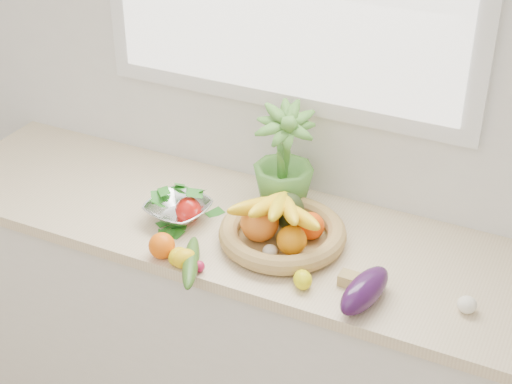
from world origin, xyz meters
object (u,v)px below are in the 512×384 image
at_px(colander_with_spinach, 178,206).
at_px(potted_herb, 284,158).
at_px(fruit_basket, 282,227).
at_px(eggplant, 365,290).
at_px(apple, 188,210).
at_px(cucumber, 191,262).

bearing_deg(colander_with_spinach, potted_herb, 39.61).
distance_m(potted_herb, fruit_basket, 0.25).
relative_size(eggplant, colander_with_spinach, 1.00).
xyz_separation_m(potted_herb, fruit_basket, (0.08, -0.19, -0.13)).
relative_size(apple, cucumber, 0.33).
bearing_deg(fruit_basket, apple, -176.11).
bearing_deg(cucumber, potted_herb, 76.67).
height_order(apple, colander_with_spinach, colander_with_spinach).
distance_m(eggplant, fruit_basket, 0.37).
bearing_deg(fruit_basket, colander_with_spinach, -174.57).
relative_size(fruit_basket, colander_with_spinach, 2.13).
distance_m(apple, colander_with_spinach, 0.04).
relative_size(cucumber, potted_herb, 0.72).
height_order(potted_herb, colander_with_spinach, potted_herb).
bearing_deg(apple, cucumber, -58.24).
bearing_deg(apple, potted_herb, 41.53).
relative_size(apple, colander_with_spinach, 0.37).
height_order(eggplant, colander_with_spinach, colander_with_spinach).
height_order(apple, cucumber, apple).
distance_m(eggplant, potted_herb, 0.57).
bearing_deg(colander_with_spinach, cucumber, -51.33).
xyz_separation_m(apple, fruit_basket, (0.32, 0.02, 0.01)).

